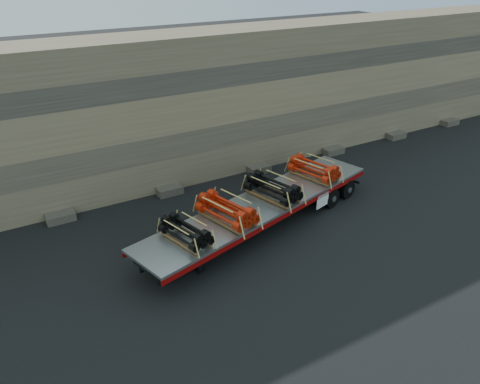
{
  "coord_description": "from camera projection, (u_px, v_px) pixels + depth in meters",
  "views": [
    {
      "loc": [
        -10.02,
        -14.1,
        10.22
      ],
      "look_at": [
        -1.46,
        0.68,
        1.48
      ],
      "focal_mm": 35.0,
      "sensor_mm": 36.0,
      "label": 1
    }
  ],
  "objects": [
    {
      "name": "bundle_front",
      "position": [
        186.0,
        232.0,
        16.34
      ],
      "size": [
        1.45,
        2.14,
        0.69
      ],
      "primitive_type": null,
      "rotation": [
        0.0,
        0.0,
        0.26
      ],
      "color": "black",
      "rests_on": "trailer"
    },
    {
      "name": "bundle_rear",
      "position": [
        314.0,
        169.0,
        21.0
      ],
      "size": [
        1.62,
        2.39,
        0.77
      ],
      "primitive_type": null,
      "rotation": [
        0.0,
        0.0,
        0.26
      ],
      "color": "#B82009",
      "rests_on": "trailer"
    },
    {
      "name": "rock_wall",
      "position": [
        207.0,
        104.0,
        23.39
      ],
      "size": [
        44.0,
        3.0,
        7.0
      ],
      "primitive_type": "cube",
      "color": "#7A6B54",
      "rests_on": "ground"
    },
    {
      "name": "bundle_midrear",
      "position": [
        273.0,
        189.0,
        19.23
      ],
      "size": [
        1.7,
        2.51,
        0.81
      ],
      "primitive_type": null,
      "rotation": [
        0.0,
        0.0,
        0.26
      ],
      "color": "black",
      "rests_on": "trailer"
    },
    {
      "name": "bundle_midfront",
      "position": [
        227.0,
        211.0,
        17.56
      ],
      "size": [
        1.74,
        2.57,
        0.83
      ],
      "primitive_type": null,
      "rotation": [
        0.0,
        0.0,
        0.26
      ],
      "color": "#B82009",
      "rests_on": "trailer"
    },
    {
      "name": "ground",
      "position": [
        277.0,
        221.0,
        19.98
      ],
      "size": [
        120.0,
        120.0,
        0.0
      ],
      "primitive_type": "plane",
      "color": "black",
      "rests_on": "ground"
    },
    {
      "name": "trailer",
      "position": [
        261.0,
        215.0,
        19.26
      ],
      "size": [
        11.94,
        5.24,
        1.18
      ],
      "primitive_type": null,
      "rotation": [
        0.0,
        0.0,
        0.26
      ],
      "color": "#A7AAAF",
      "rests_on": "ground"
    }
  ]
}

